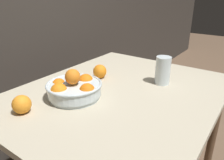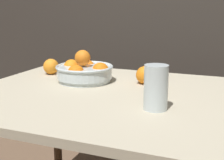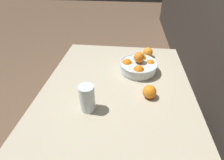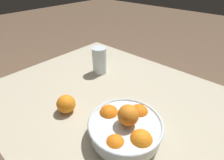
# 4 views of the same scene
# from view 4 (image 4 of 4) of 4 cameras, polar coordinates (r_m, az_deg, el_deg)

# --- Properties ---
(dining_table) EXTENTS (1.20, 0.96, 0.73)m
(dining_table) POSITION_cam_4_polar(r_m,az_deg,el_deg) (0.91, -0.24, -9.69)
(dining_table) COLOR #B7AD93
(dining_table) RESTS_ON ground_plane
(fruit_bowl) EXTENTS (0.27, 0.27, 0.15)m
(fruit_bowl) POSITION_cam_4_polar(r_m,az_deg,el_deg) (0.66, 4.49, -15.17)
(fruit_bowl) COLOR silver
(fruit_bowl) RESTS_ON dining_table
(juice_glass) EXTENTS (0.08, 0.08, 0.16)m
(juice_glass) POSITION_cam_4_polar(r_m,az_deg,el_deg) (1.04, -4.11, 6.05)
(juice_glass) COLOR #F4A314
(juice_glass) RESTS_ON dining_table
(orange_loose_front) EXTENTS (0.08, 0.08, 0.08)m
(orange_loose_front) POSITION_cam_4_polar(r_m,az_deg,el_deg) (0.79, -14.77, -7.56)
(orange_loose_front) COLOR orange
(orange_loose_front) RESTS_ON dining_table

